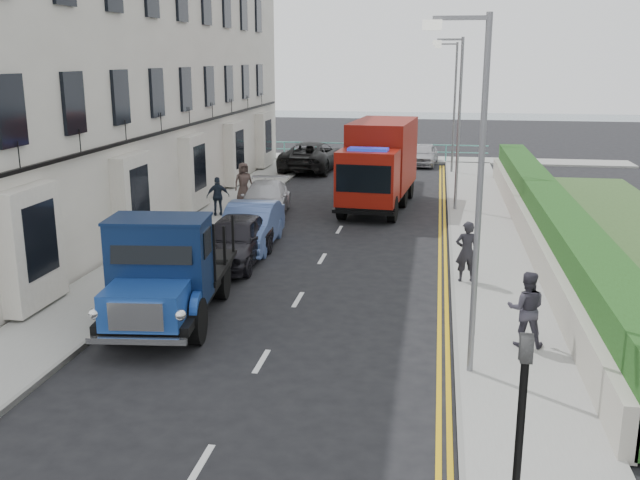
% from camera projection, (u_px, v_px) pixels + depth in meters
% --- Properties ---
extents(ground, '(120.00, 120.00, 0.00)m').
position_uv_depth(ground, '(282.00, 327.00, 16.93)').
color(ground, black).
rests_on(ground, ground).
extents(pavement_west, '(2.40, 38.00, 0.12)m').
position_uv_depth(pavement_west, '(196.00, 229.00, 26.33)').
color(pavement_west, gray).
rests_on(pavement_west, ground).
extents(pavement_east, '(2.60, 38.00, 0.12)m').
position_uv_depth(pavement_east, '(487.00, 241.00, 24.68)').
color(pavement_east, gray).
rests_on(pavement_east, ground).
extents(promenade, '(30.00, 2.50, 0.12)m').
position_uv_depth(promenade, '(381.00, 159.00, 44.63)').
color(promenade, gray).
rests_on(promenade, ground).
extents(sea_plane, '(120.00, 120.00, 0.00)m').
position_uv_depth(sea_plane, '(405.00, 119.00, 74.27)').
color(sea_plane, slate).
rests_on(sea_plane, ground).
extents(terrace_west, '(6.31, 30.20, 14.25)m').
position_uv_depth(terrace_west, '(121.00, 33.00, 29.06)').
color(terrace_west, silver).
rests_on(terrace_west, ground).
extents(garden_east, '(1.45, 28.00, 1.75)m').
position_uv_depth(garden_east, '(546.00, 219.00, 24.17)').
color(garden_east, '#B2AD9E').
rests_on(garden_east, ground).
extents(seafront_railing, '(13.00, 0.08, 1.11)m').
position_uv_depth(seafront_railing, '(380.00, 152.00, 43.73)').
color(seafront_railing, '#59B2A5').
rests_on(seafront_railing, ground).
extents(lamp_near, '(1.23, 0.18, 7.00)m').
position_uv_depth(lamp_near, '(474.00, 179.00, 13.36)').
color(lamp_near, slate).
rests_on(lamp_near, ground).
extents(lamp_mid, '(1.23, 0.18, 7.00)m').
position_uv_depth(lamp_mid, '(456.00, 114.00, 28.65)').
color(lamp_mid, slate).
rests_on(lamp_mid, ground).
extents(lamp_far, '(1.23, 0.18, 7.00)m').
position_uv_depth(lamp_far, '(452.00, 100.00, 38.21)').
color(lamp_far, slate).
rests_on(lamp_far, ground).
extents(traffic_signal, '(0.16, 0.20, 3.10)m').
position_uv_depth(traffic_signal, '(521.00, 414.00, 8.52)').
color(traffic_signal, black).
rests_on(traffic_signal, ground).
extents(bedford_lorry, '(2.80, 5.82, 2.66)m').
position_uv_depth(bedford_lorry, '(163.00, 278.00, 16.62)').
color(bedford_lorry, black).
rests_on(bedford_lorry, ground).
extents(red_lorry, '(2.90, 7.07, 3.61)m').
position_uv_depth(red_lorry, '(380.00, 162.00, 30.04)').
color(red_lorry, black).
rests_on(red_lorry, ground).
extents(parked_car_front, '(1.77, 4.38, 1.49)m').
position_uv_depth(parked_car_front, '(235.00, 240.00, 22.02)').
color(parked_car_front, black).
rests_on(parked_car_front, ground).
extents(parked_car_mid, '(1.75, 4.57, 1.49)m').
position_uv_depth(parked_car_mid, '(250.00, 226.00, 23.84)').
color(parked_car_mid, '#4C65A3').
rests_on(parked_car_mid, ground).
extents(parked_car_rear, '(2.42, 4.76, 1.32)m').
position_uv_depth(parked_car_rear, '(265.00, 199.00, 28.75)').
color(parked_car_rear, '#BBBAC0').
rests_on(parked_car_rear, ground).
extents(seafront_car_left, '(3.17, 6.09, 1.64)m').
position_uv_depth(seafront_car_left, '(312.00, 156.00, 40.23)').
color(seafront_car_left, black).
rests_on(seafront_car_left, ground).
extents(seafront_car_right, '(1.86, 3.89, 1.28)m').
position_uv_depth(seafront_car_right, '(424.00, 154.00, 42.15)').
color(seafront_car_right, '#BAB9BE').
rests_on(seafront_car_right, ground).
extents(pedestrian_east_near, '(0.68, 0.50, 1.72)m').
position_uv_depth(pedestrian_east_near, '(467.00, 251.00, 19.80)').
color(pedestrian_east_near, black).
rests_on(pedestrian_east_near, pavement_east).
extents(pedestrian_east_far, '(0.84, 0.67, 1.68)m').
position_uv_depth(pedestrian_east_far, '(526.00, 309.00, 15.35)').
color(pedestrian_east_far, '#36333E').
rests_on(pedestrian_east_far, pavement_east).
extents(pedestrian_west_near, '(0.98, 0.67, 1.54)m').
position_uv_depth(pedestrian_west_near, '(218.00, 196.00, 28.15)').
color(pedestrian_west_near, '#1B2431').
rests_on(pedestrian_west_near, pavement_west).
extents(pedestrian_west_far, '(1.00, 0.92, 1.72)m').
position_uv_depth(pedestrian_west_far, '(244.00, 182.00, 30.75)').
color(pedestrian_west_far, '#483834').
rests_on(pedestrian_west_far, pavement_west).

